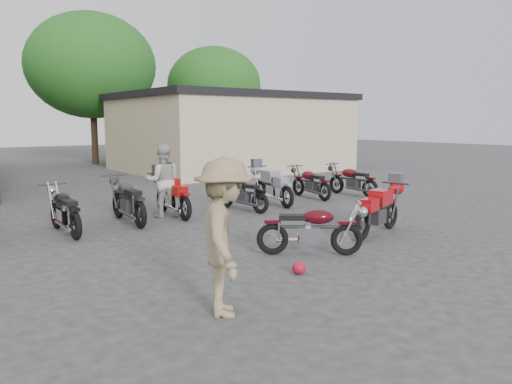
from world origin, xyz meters
TOP-DOWN VIEW (x-y plane):
  - ground at (0.00, 0.00)m, footprint 90.00×90.00m
  - stucco_building at (8.50, 15.00)m, footprint 10.00×8.00m
  - tree_2 at (4.00, 22.00)m, footprint 7.04×7.04m
  - tree_3 at (12.00, 22.00)m, footprint 6.08×6.08m
  - vintage_motorcycle at (0.49, 0.44)m, footprint 1.84×1.65m
  - sportbike at (2.81, 0.83)m, footprint 2.11×1.17m
  - helmet at (-0.46, -0.29)m, footprint 0.24×0.24m
  - person_light at (-0.00, 5.44)m, footprint 1.10×0.99m
  - person_tan at (-2.32, -0.97)m, footprint 1.28×1.49m
  - row_bike_2 at (-2.60, 4.96)m, footprint 0.65×1.95m
  - row_bike_3 at (-1.03, 5.26)m, footprint 0.81×2.12m
  - row_bike_4 at (0.23, 5.39)m, footprint 0.82×2.07m
  - row_bike_5 at (2.12, 4.98)m, footprint 0.90×1.93m
  - row_bike_6 at (3.43, 5.25)m, footprint 0.94×2.12m
  - row_bike_7 at (5.16, 5.47)m, footprint 0.81×1.93m
  - row_bike_8 at (6.63, 5.05)m, footprint 0.73×1.96m

SIDE VIEW (x-z plane):
  - ground at x=0.00m, z-range 0.00..0.00m
  - helmet at x=-0.46m, z-range 0.00..0.21m
  - row_bike_5 at x=2.12m, z-range 0.00..1.08m
  - vintage_motorcycle at x=0.49m, z-range 0.00..1.08m
  - row_bike_7 at x=5.16m, z-range 0.00..1.09m
  - row_bike_8 at x=6.63m, z-range 0.00..1.12m
  - row_bike_2 at x=-2.60m, z-range 0.00..1.13m
  - sportbike at x=2.81m, z-range 0.00..1.16m
  - row_bike_4 at x=0.23m, z-range 0.00..1.17m
  - row_bike_6 at x=3.43m, z-range 0.00..1.19m
  - row_bike_3 at x=-1.03m, z-range 0.00..1.21m
  - person_light at x=0.00m, z-range 0.00..1.85m
  - person_tan at x=-2.32m, z-range 0.00..2.01m
  - stucco_building at x=8.50m, z-range 0.00..3.50m
  - tree_3 at x=12.00m, z-range 0.00..7.60m
  - tree_2 at x=4.00m, z-range 0.00..8.80m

